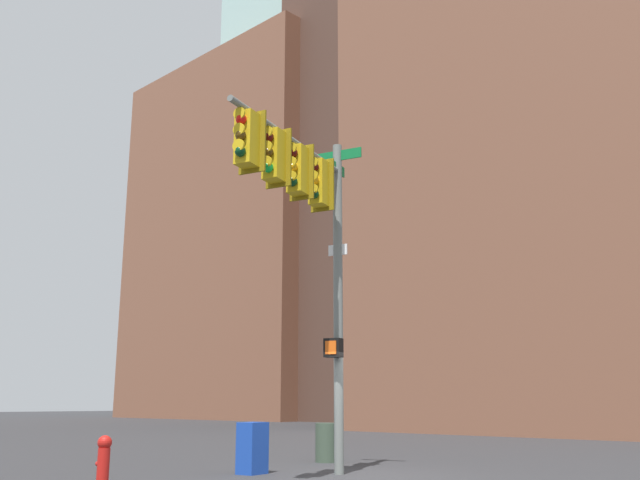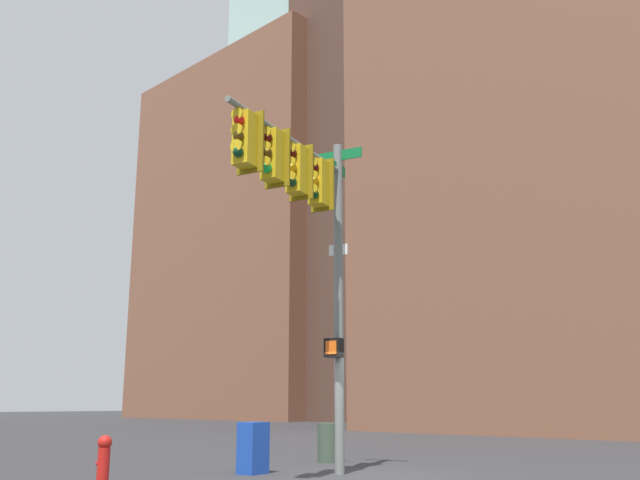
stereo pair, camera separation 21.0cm
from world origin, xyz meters
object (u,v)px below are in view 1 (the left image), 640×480
fire_hydrant (104,458)px  litter_bin (327,443)px  signal_pole_assembly (304,209)px  newspaper_box (252,448)px

fire_hydrant → litter_bin: bearing=-86.3°
signal_pole_assembly → litter_bin: signal_pole_assembly is taller
fire_hydrant → newspaper_box: newspaper_box is taller
litter_bin → newspaper_box: (-0.89, 3.23, 0.05)m
fire_hydrant → litter_bin: 6.41m
signal_pole_assembly → fire_hydrant: size_ratio=8.31×
fire_hydrant → newspaper_box: size_ratio=0.83×
signal_pole_assembly → litter_bin: (2.74, -3.56, -4.84)m
signal_pole_assembly → newspaper_box: bearing=-117.8°
litter_bin → newspaper_box: bearing=105.5°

